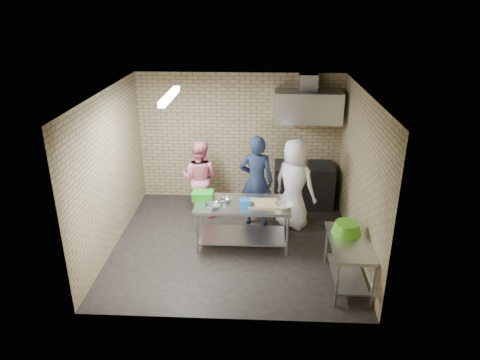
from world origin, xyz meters
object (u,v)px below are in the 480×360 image
at_px(prep_table, 243,224).
at_px(bottle_green, 329,109).
at_px(man_navy, 256,181).
at_px(woman_pink, 200,178).
at_px(blue_tub, 245,203).
at_px(woman_white, 294,184).
at_px(green_crate, 203,195).
at_px(bottle_red, 309,108).
at_px(side_counter, 348,263).
at_px(stove, 303,185).
at_px(green_basin, 347,228).

relative_size(prep_table, bottle_green, 10.84).
bearing_deg(man_navy, woman_pink, -13.80).
height_order(blue_tub, woman_white, woman_white).
bearing_deg(green_crate, bottle_red, 42.59).
bearing_deg(bottle_green, woman_white, -121.72).
bearing_deg(prep_table, woman_pink, 127.49).
height_order(side_counter, man_navy, man_navy).
xyz_separation_m(stove, bottle_red, (0.05, 0.24, 1.58)).
relative_size(green_crate, woman_pink, 0.23).
height_order(bottle_red, bottle_green, bottle_red).
distance_m(stove, bottle_green, 1.65).
relative_size(bottle_green, woman_pink, 0.10).
relative_size(prep_table, blue_tub, 9.00).
xyz_separation_m(stove, bottle_green, (0.45, 0.24, 1.57)).
relative_size(blue_tub, bottle_green, 1.20).
bearing_deg(green_basin, woman_white, 113.59).
bearing_deg(blue_tub, man_navy, 79.18).
distance_m(green_basin, bottle_green, 2.98).
bearing_deg(bottle_green, bottle_red, 180.00).
distance_m(prep_table, side_counter, 1.97).
xyz_separation_m(side_counter, stove, (-0.45, 2.75, 0.08)).
bearing_deg(woman_pink, bottle_red, -147.97).
bearing_deg(blue_tub, prep_table, 116.57).
xyz_separation_m(green_crate, woman_white, (1.63, 0.63, -0.02)).
bearing_deg(woman_white, green_crate, 56.82).
xyz_separation_m(side_counter, bottle_green, (0.00, 2.99, 1.64)).
xyz_separation_m(stove, woman_pink, (-2.09, -0.49, 0.32)).
relative_size(stove, blue_tub, 6.64).
height_order(stove, man_navy, man_navy).
distance_m(prep_table, bottle_red, 2.80).
distance_m(green_crate, woman_white, 1.75).
height_order(side_counter, bottle_green, bottle_green).
relative_size(green_crate, woman_white, 0.21).
xyz_separation_m(prep_table, blue_tub, (0.05, -0.10, 0.47)).
height_order(side_counter, green_basin, green_basin).
distance_m(side_counter, stove, 2.79).
relative_size(side_counter, man_navy, 0.67).
bearing_deg(green_crate, blue_tub, -16.35).
height_order(green_basin, woman_white, woman_white).
xyz_separation_m(green_crate, bottle_green, (2.34, 1.79, 1.13)).
distance_m(prep_table, bottle_green, 2.99).
relative_size(prep_table, green_crate, 4.50).
relative_size(stove, woman_pink, 0.78).
relative_size(side_counter, woman_white, 0.69).
relative_size(man_navy, woman_white, 1.03).
height_order(side_counter, woman_pink, woman_pink).
bearing_deg(bottle_red, blue_tub, -120.75).
distance_m(green_basin, woman_pink, 3.22).
relative_size(green_crate, bottle_red, 2.01).
bearing_deg(green_crate, green_basin, -22.32).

